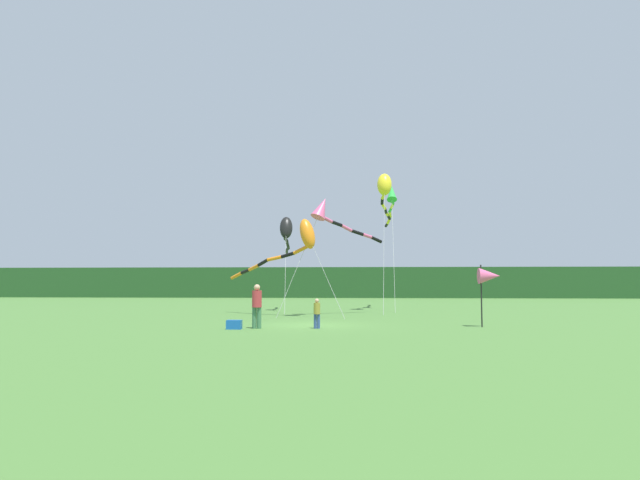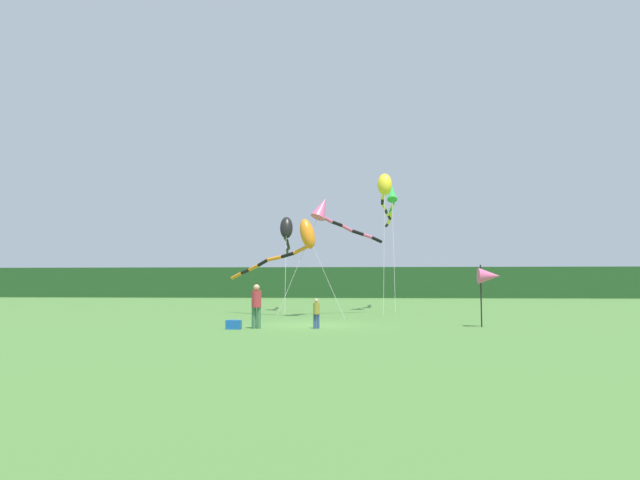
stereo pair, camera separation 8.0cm
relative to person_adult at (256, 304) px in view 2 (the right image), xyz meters
The scene contains 11 objects.
ground_plane 3.07m from the person_adult, 44.98° to the left, with size 120.00×120.00×0.00m, color #477533.
distant_treeline 47.10m from the person_adult, 87.51° to the left, with size 108.00×2.74×3.78m, color #234C23.
person_adult is the anchor object (origin of this frame).
person_child 2.51m from the person_adult, ahead, with size 0.27×0.27×1.23m.
cooler_box 1.25m from the person_adult, 156.63° to the right, with size 0.60×0.38×0.37m, color #1959B2.
banner_flag_pole 9.94m from the person_adult, ahead, with size 0.90×0.70×2.66m.
kite_orange 8.89m from the person_adult, 84.39° to the left, with size 7.41×5.82×5.55m.
kite_green 20.37m from the person_adult, 69.82° to the left, with size 0.76×10.40×9.12m.
kite_yellow 17.42m from the person_adult, 67.93° to the left, with size 1.21×10.22×9.31m.
kite_black 14.88m from the person_adult, 92.69° to the left, with size 1.11×8.02×6.39m.
kite_rainbow 10.54m from the person_adult, 75.21° to the left, with size 5.90×4.94×6.91m.
Camera 2 is at (2.29, -25.10, 1.90)m, focal length 31.50 mm.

